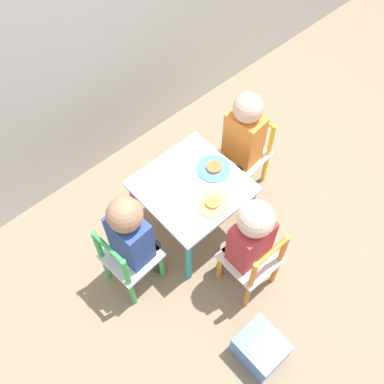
% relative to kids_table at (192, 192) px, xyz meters
% --- Properties ---
extents(ground_plane, '(6.00, 6.00, 0.00)m').
position_rel_kids_table_xyz_m(ground_plane, '(0.00, 0.00, -0.36)').
color(ground_plane, '#8C755B').
extents(kids_table, '(0.53, 0.53, 0.43)m').
position_rel_kids_table_xyz_m(kids_table, '(0.00, 0.00, 0.00)').
color(kids_table, silver).
rests_on(kids_table, ground_plane).
extents(chair_yellow, '(0.28, 0.28, 0.51)m').
position_rel_kids_table_xyz_m(chair_yellow, '(0.47, 0.05, -0.11)').
color(chair_yellow, silver).
rests_on(chair_yellow, ground_plane).
extents(chair_orange, '(0.26, 0.26, 0.51)m').
position_rel_kids_table_xyz_m(chair_orange, '(-0.01, -0.48, -0.11)').
color(chair_orange, silver).
rests_on(chair_orange, ground_plane).
extents(chair_green, '(0.28, 0.28, 0.51)m').
position_rel_kids_table_xyz_m(chair_green, '(-0.48, -0.03, -0.11)').
color(chair_green, silver).
rests_on(chair_green, ground_plane).
extents(child_right, '(0.22, 0.21, 0.76)m').
position_rel_kids_table_xyz_m(child_right, '(0.41, 0.04, 0.10)').
color(child_right, '#38383D').
rests_on(child_right, ground_plane).
extents(child_front, '(0.20, 0.22, 0.73)m').
position_rel_kids_table_xyz_m(child_front, '(-0.00, -0.42, 0.09)').
color(child_front, '#7A6B5B').
rests_on(child_front, ground_plane).
extents(child_left, '(0.22, 0.21, 0.73)m').
position_rel_kids_table_xyz_m(child_left, '(-0.42, -0.03, 0.09)').
color(child_left, '#38383D').
rests_on(child_left, ground_plane).
extents(plate_right, '(0.18, 0.18, 0.03)m').
position_rel_kids_table_xyz_m(plate_right, '(0.16, 0.00, 0.08)').
color(plate_right, '#4C9EE0').
rests_on(plate_right, kids_table).
extents(plate_front, '(0.17, 0.17, 0.03)m').
position_rel_kids_table_xyz_m(plate_front, '(-0.00, -0.16, 0.08)').
color(plate_front, '#EADB66').
rests_on(plate_front, kids_table).
extents(storage_bin, '(0.20, 0.23, 0.17)m').
position_rel_kids_table_xyz_m(storage_bin, '(-0.25, -0.78, -0.27)').
color(storage_bin, '#4C7FB7').
rests_on(storage_bin, ground_plane).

